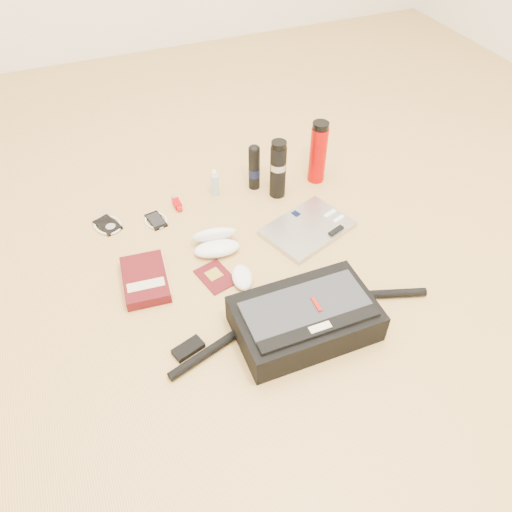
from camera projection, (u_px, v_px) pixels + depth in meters
name	position (u px, v px, depth m)	size (l,w,h in m)	color
ground	(266.00, 277.00, 1.70)	(4.00, 4.00, 0.00)	tan
messenger_bag	(304.00, 318.00, 1.50)	(0.87, 0.26, 0.12)	black
laptop	(308.00, 228.00, 1.86)	(0.37, 0.31, 0.03)	#ACACAE
book	(146.00, 279.00, 1.66)	(0.17, 0.23, 0.04)	#460A0E
passport	(216.00, 277.00, 1.69)	(0.13, 0.16, 0.01)	#470B10
mouse	(242.00, 277.00, 1.67)	(0.09, 0.13, 0.04)	white
sunglasses_case	(216.00, 242.00, 1.77)	(0.18, 0.16, 0.09)	white
ipod	(108.00, 225.00, 1.88)	(0.12, 0.12, 0.01)	black
phone	(156.00, 220.00, 1.90)	(0.09, 0.11, 0.01)	black
inhaler	(177.00, 203.00, 1.96)	(0.03, 0.09, 0.02)	#A90106
spray_bottle	(215.00, 184.00, 1.98)	(0.03, 0.03, 0.12)	#95B9C7
aerosol_can	(254.00, 167.00, 1.99)	(0.05, 0.05, 0.20)	black
thermos_black	(278.00, 169.00, 1.93)	(0.07, 0.07, 0.24)	black
thermos_red	(318.00, 153.00, 2.00)	(0.07, 0.07, 0.26)	#AA0403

